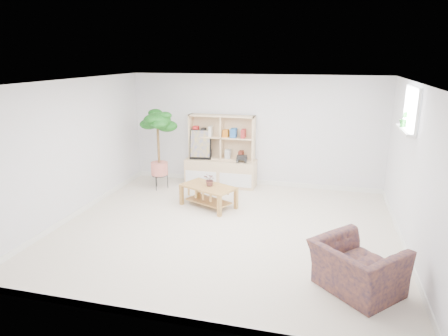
% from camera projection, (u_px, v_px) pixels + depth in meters
% --- Properties ---
extents(floor, '(5.50, 5.00, 0.01)m').
position_uv_depth(floor, '(226.00, 229.00, 6.63)').
color(floor, beige).
rests_on(floor, ground).
extents(ceiling, '(5.50, 5.00, 0.01)m').
position_uv_depth(ceiling, '(226.00, 82.00, 5.98)').
color(ceiling, white).
rests_on(ceiling, walls).
extents(walls, '(5.51, 5.01, 2.40)m').
position_uv_depth(walls, '(226.00, 159.00, 6.30)').
color(walls, white).
rests_on(walls, floor).
extents(baseboard, '(5.50, 5.00, 0.10)m').
position_uv_depth(baseboard, '(226.00, 226.00, 6.62)').
color(baseboard, white).
rests_on(baseboard, floor).
extents(window, '(0.10, 0.98, 0.68)m').
position_uv_depth(window, '(412.00, 109.00, 5.99)').
color(window, white).
rests_on(window, walls).
extents(window_sill, '(0.14, 1.00, 0.04)m').
position_uv_depth(window_sill, '(405.00, 130.00, 6.09)').
color(window_sill, white).
rests_on(window_sill, walls).
extents(storage_unit, '(1.54, 0.52, 1.54)m').
position_uv_depth(storage_unit, '(221.00, 151.00, 8.67)').
color(storage_unit, beige).
rests_on(storage_unit, floor).
extents(poster, '(0.48, 0.18, 0.65)m').
position_uv_depth(poster, '(200.00, 145.00, 8.69)').
color(poster, yellow).
rests_on(poster, storage_unit).
extents(toy_truck, '(0.33, 0.25, 0.17)m').
position_uv_depth(toy_truck, '(242.00, 158.00, 8.50)').
color(toy_truck, black).
rests_on(toy_truck, storage_unit).
extents(coffee_table, '(1.15, 0.92, 0.41)m').
position_uv_depth(coffee_table, '(208.00, 196.00, 7.55)').
color(coffee_table, '#B18845').
rests_on(coffee_table, floor).
extents(table_plant, '(0.29, 0.28, 0.25)m').
position_uv_depth(table_plant, '(210.00, 180.00, 7.46)').
color(table_plant, '#105115').
rests_on(table_plant, coffee_table).
extents(floor_tree, '(0.81, 0.81, 1.70)m').
position_uv_depth(floor_tree, '(159.00, 150.00, 8.42)').
color(floor_tree, '#0E4710').
rests_on(floor_tree, floor).
extents(armchair, '(1.26, 1.26, 0.71)m').
position_uv_depth(armchair, '(357.00, 265.00, 4.80)').
color(armchair, '#141833').
rests_on(armchair, floor).
extents(sill_plant, '(0.16, 0.14, 0.25)m').
position_uv_depth(sill_plant, '(404.00, 119.00, 6.21)').
color(sill_plant, '#0E4710').
rests_on(sill_plant, window_sill).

